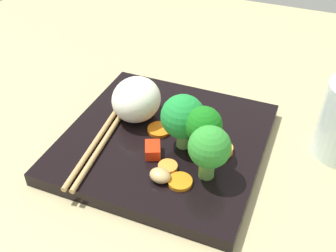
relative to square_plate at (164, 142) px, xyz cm
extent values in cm
cube|color=tan|center=(0.00, 0.00, -1.91)|extent=(110.00, 110.00, 2.00)
cube|color=black|center=(0.00, 0.00, 0.00)|extent=(25.36, 25.36, 1.83)
ellipsoid|color=white|center=(-5.15, 2.58, 3.80)|extent=(7.39, 8.12, 5.76)
cylinder|color=#56914A|center=(5.41, -1.53, 2.44)|extent=(1.85, 1.80, 3.12)
sphere|color=#177218|center=(5.60, -1.54, 5.66)|extent=(4.45, 4.45, 4.45)
cylinder|color=#6C9E4D|center=(2.94, -0.66, 2.09)|extent=(2.46, 2.56, 2.51)
sphere|color=#1D8C37|center=(2.67, -0.52, 5.30)|extent=(5.48, 5.48, 5.48)
cylinder|color=#5C923F|center=(7.25, -4.76, 2.22)|extent=(2.02, 2.21, 2.75)
sphere|color=green|center=(7.37, -4.69, 5.37)|extent=(4.85, 4.85, 4.85)
cylinder|color=orange|center=(4.87, -6.98, 1.14)|extent=(3.50, 3.50, 0.46)
cylinder|color=#FB9837|center=(7.69, -0.15, 1.30)|extent=(3.31, 3.31, 0.77)
cylinder|color=orange|center=(2.68, -5.33, 1.19)|extent=(2.95, 2.95, 0.55)
cylinder|color=orange|center=(-1.07, 0.84, 1.13)|extent=(3.29, 3.29, 0.43)
cube|color=red|center=(3.23, 2.13, 1.87)|extent=(3.15, 3.22, 1.92)
cube|color=red|center=(-0.05, -3.68, 1.62)|extent=(2.74, 3.09, 1.40)
ellipsoid|color=tan|center=(5.86, 1.24, 2.05)|extent=(3.83, 3.75, 2.27)
ellipsoid|color=tan|center=(2.58, -7.39, 1.64)|extent=(2.88, 2.48, 1.46)
cylinder|color=tan|center=(-7.84, -1.68, 1.25)|extent=(3.10, 23.13, 0.66)
cylinder|color=tan|center=(-6.84, -1.57, 1.25)|extent=(3.10, 23.13, 0.66)
camera|label=1|loc=(15.91, -37.37, 34.78)|focal=43.42mm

